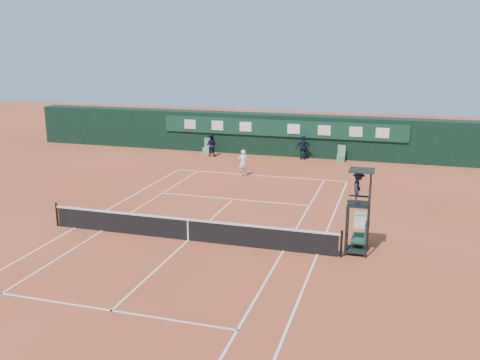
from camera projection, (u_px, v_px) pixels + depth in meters
name	position (u px, v px, depth m)	size (l,w,h in m)	color
ground	(188.00, 240.00, 22.64)	(90.00, 90.00, 0.00)	#B64D2B
court_lines	(188.00, 240.00, 22.63)	(11.05, 23.85, 0.01)	silver
tennis_net	(188.00, 229.00, 22.51)	(12.90, 0.10, 1.10)	black
back_wall	(282.00, 134.00, 39.65)	(40.00, 1.65, 3.00)	black
linesman_chair_left	(207.00, 149.00, 40.30)	(0.55, 0.50, 1.15)	#63986F
linesman_chair_right	(341.00, 157.00, 37.54)	(0.55, 0.50, 1.15)	#537E5B
umpire_chair	(359.00, 194.00, 20.64)	(0.96, 0.95, 3.42)	black
player_bench	(362.00, 235.00, 21.56)	(0.56, 1.20, 1.10)	#193E2C
tennis_bag	(359.00, 241.00, 22.18)	(0.35, 0.80, 0.30)	black
cooler	(361.00, 220.00, 24.26)	(0.57, 0.57, 0.65)	silver
tennis_ball	(307.00, 190.00, 30.16)	(0.07, 0.07, 0.07)	#CDDC33
player	(243.00, 163.00, 33.36)	(0.61, 0.40, 1.67)	white
ball_kid_left	(211.00, 145.00, 39.19)	(0.80, 0.62, 1.65)	black
ball_kid_right	(303.00, 148.00, 38.06)	(1.01, 0.42, 1.73)	black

